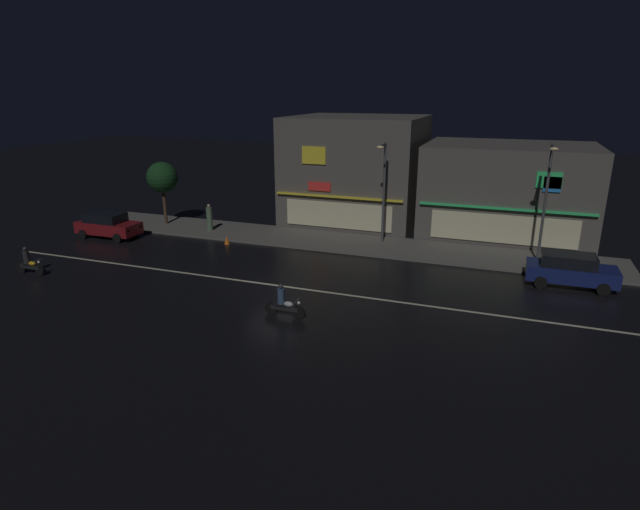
% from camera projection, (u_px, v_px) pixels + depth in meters
% --- Properties ---
extents(ground_plane, '(140.00, 140.00, 0.00)m').
position_uv_depth(ground_plane, '(273.00, 285.00, 26.67)').
color(ground_plane, black).
extents(lane_divider_stripe, '(34.14, 0.16, 0.01)m').
position_uv_depth(lane_divider_stripe, '(273.00, 285.00, 26.67)').
color(lane_divider_stripe, beige).
rests_on(lane_divider_stripe, ground).
extents(sidewalk_far, '(35.94, 4.41, 0.14)m').
position_uv_depth(sidewalk_far, '(327.00, 241.00, 34.22)').
color(sidewalk_far, '#5B5954').
rests_on(sidewalk_far, ground).
extents(storefront_left_block, '(9.48, 9.14, 7.73)m').
position_uv_depth(storefront_left_block, '(357.00, 169.00, 39.06)').
color(storefront_left_block, '#56514C').
rests_on(storefront_left_block, ground).
extents(storefront_center_block, '(10.95, 8.12, 6.12)m').
position_uv_depth(storefront_center_block, '(507.00, 190.00, 35.31)').
color(storefront_center_block, '#56514C').
rests_on(storefront_center_block, ground).
extents(streetlamp_west, '(0.44, 1.64, 6.36)m').
position_uv_depth(streetlamp_west, '(383.00, 184.00, 32.40)').
color(streetlamp_west, '#47494C').
rests_on(streetlamp_west, sidewalk_far).
extents(streetlamp_mid, '(0.44, 1.64, 6.70)m').
position_uv_depth(streetlamp_mid, '(546.00, 194.00, 28.46)').
color(streetlamp_mid, '#47494C').
rests_on(streetlamp_mid, sidewalk_far).
extents(pedestrian_on_sidewalk, '(0.40, 0.40, 1.86)m').
position_uv_depth(pedestrian_on_sidewalk, '(209.00, 218.00, 36.25)').
color(pedestrian_on_sidewalk, '#4C664C').
rests_on(pedestrian_on_sidewalk, sidewalk_far).
extents(street_tree, '(2.20, 2.20, 4.52)m').
position_uv_depth(street_tree, '(162.00, 178.00, 37.34)').
color(street_tree, '#473323').
rests_on(street_tree, sidewalk_far).
extents(parked_car_near_kerb, '(4.30, 1.98, 1.67)m').
position_uv_depth(parked_car_near_kerb, '(108.00, 225.00, 35.05)').
color(parked_car_near_kerb, maroon).
rests_on(parked_car_near_kerb, ground).
extents(parked_car_trailing, '(4.30, 1.98, 1.67)m').
position_uv_depth(parked_car_trailing, '(570.00, 270.00, 26.32)').
color(parked_car_trailing, navy).
rests_on(parked_car_trailing, ground).
extents(motorcycle_lead, '(1.90, 0.60, 1.52)m').
position_uv_depth(motorcycle_lead, '(29.00, 263.00, 28.11)').
color(motorcycle_lead, black).
rests_on(motorcycle_lead, ground).
extents(motorcycle_following, '(1.90, 0.60, 1.52)m').
position_uv_depth(motorcycle_following, '(283.00, 303.00, 22.79)').
color(motorcycle_following, black).
rests_on(motorcycle_following, ground).
extents(traffic_cone, '(0.36, 0.36, 0.55)m').
position_uv_depth(traffic_cone, '(227.00, 240.00, 33.66)').
color(traffic_cone, orange).
rests_on(traffic_cone, ground).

